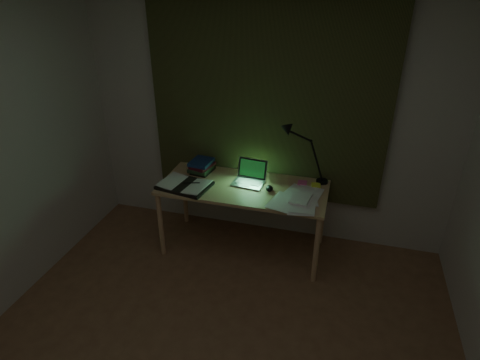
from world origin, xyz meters
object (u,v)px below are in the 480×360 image
(open_textbook, at_px, (185,185))
(book_stack, at_px, (202,166))
(laptop, at_px, (248,174))
(loose_papers, at_px, (295,197))
(desk_lamp, at_px, (325,153))
(desk, at_px, (243,218))

(open_textbook, distance_m, book_stack, 0.33)
(laptop, xyz_separation_m, loose_papers, (0.45, -0.14, -0.09))
(loose_papers, bearing_deg, laptop, 162.91)
(loose_papers, distance_m, desk_lamp, 0.50)
(open_textbook, relative_size, book_stack, 1.99)
(laptop, bearing_deg, loose_papers, -11.41)
(laptop, xyz_separation_m, open_textbook, (-0.54, -0.20, -0.08))
(open_textbook, bearing_deg, book_stack, 90.72)
(desk, height_order, book_stack, book_stack)
(loose_papers, relative_size, desk_lamp, 0.64)
(laptop, bearing_deg, desk, -112.91)
(laptop, height_order, loose_papers, laptop)
(desk_lamp, bearing_deg, loose_papers, -123.96)
(open_textbook, distance_m, desk_lamp, 1.30)
(laptop, height_order, open_textbook, laptop)
(desk, distance_m, desk_lamp, 0.98)
(loose_papers, bearing_deg, desk_lamp, 60.15)
(laptop, xyz_separation_m, desk_lamp, (0.66, 0.21, 0.20))
(laptop, distance_m, open_textbook, 0.59)
(open_textbook, height_order, book_stack, book_stack)
(desk, height_order, desk_lamp, desk_lamp)
(desk, bearing_deg, loose_papers, -10.18)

